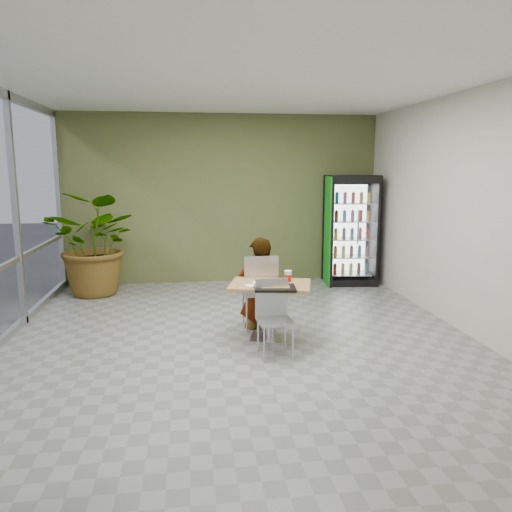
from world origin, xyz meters
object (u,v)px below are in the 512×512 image
object	(u,v)px
chair_near	(273,311)
potted_plant	(98,244)
chair_far	(260,286)
beverage_fridge	(351,230)
cafeteria_tray	(275,288)
seated_woman	(259,294)
dining_table	(270,300)
soda_cup	(288,277)

from	to	relation	value
chair_near	potted_plant	world-z (taller)	potted_plant
chair_near	potted_plant	size ratio (longest dim) A/B	0.50
chair_far	beverage_fridge	size ratio (longest dim) A/B	0.50
chair_far	chair_near	distance (m)	0.93
chair_near	cafeteria_tray	world-z (taller)	chair_near
seated_woman	beverage_fridge	size ratio (longest dim) A/B	0.76
chair_near	dining_table	bearing A→B (deg)	81.55
chair_far	potted_plant	size ratio (longest dim) A/B	0.58
dining_table	soda_cup	distance (m)	0.37
chair_near	cafeteria_tray	distance (m)	0.28
chair_near	beverage_fridge	bearing A→B (deg)	54.87
chair_far	cafeteria_tray	size ratio (longest dim) A/B	2.11
beverage_fridge	potted_plant	bearing A→B (deg)	-170.48
chair_far	soda_cup	xyz separation A→B (m)	(0.28, -0.51, 0.22)
chair_far	potted_plant	distance (m)	3.41
seated_woman	cafeteria_tray	world-z (taller)	seated_woman
seated_woman	soda_cup	size ratio (longest dim) A/B	9.47
seated_woman	cafeteria_tray	distance (m)	0.90
chair_near	soda_cup	distance (m)	0.58
chair_near	beverage_fridge	size ratio (longest dim) A/B	0.43
chair_near	seated_woman	distance (m)	0.99
potted_plant	chair_near	bearing A→B (deg)	-51.53
seated_woman	cafeteria_tray	xyz separation A→B (m)	(0.07, -0.85, 0.28)
chair_far	beverage_fridge	xyz separation A→B (m)	(2.11, 2.54, 0.42)
chair_far	cafeteria_tray	xyz separation A→B (m)	(0.07, -0.79, 0.16)
seated_woman	soda_cup	bearing A→B (deg)	115.80
chair_far	cafeteria_tray	distance (m)	0.81
chair_far	seated_woman	bearing A→B (deg)	-89.56
cafeteria_tray	potted_plant	world-z (taller)	potted_plant
chair_far	beverage_fridge	world-z (taller)	beverage_fridge
dining_table	chair_near	distance (m)	0.45
beverage_fridge	potted_plant	xyz separation A→B (m)	(-4.63, -0.26, -0.13)
chair_far	chair_near	world-z (taller)	chair_far
chair_far	potted_plant	xyz separation A→B (m)	(-2.52, 2.28, 0.29)
chair_far	soda_cup	distance (m)	0.62
dining_table	cafeteria_tray	bearing A→B (deg)	-88.49
chair_far	soda_cup	size ratio (longest dim) A/B	6.26
chair_near	beverage_fridge	xyz separation A→B (m)	(2.08, 3.47, 0.51)
soda_cup	beverage_fridge	bearing A→B (deg)	59.10
seated_woman	chair_near	bearing A→B (deg)	90.99
seated_woman	cafeteria_tray	size ratio (longest dim) A/B	3.19
cafeteria_tray	beverage_fridge	distance (m)	3.92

